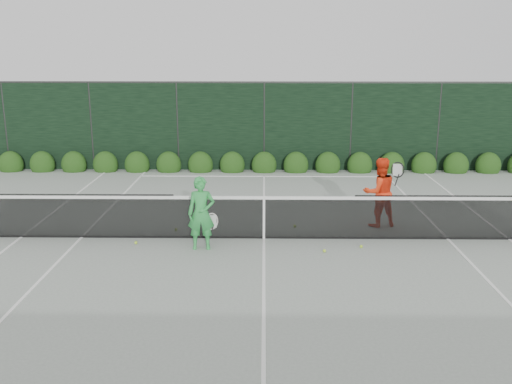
{
  "coord_description": "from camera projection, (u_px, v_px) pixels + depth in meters",
  "views": [
    {
      "loc": [
        -0.0,
        -12.15,
        4.14
      ],
      "look_at": [
        -0.18,
        0.3,
        1.0
      ],
      "focal_mm": 40.0,
      "sensor_mm": 36.0,
      "label": 1
    }
  ],
  "objects": [
    {
      "name": "player_man",
      "position": [
        379.0,
        192.0,
        13.51
      ],
      "size": [
        0.97,
        0.81,
        1.66
      ],
      "rotation": [
        0.0,
        0.0,
        3.39
      ],
      "color": "#FF3A15",
      "rests_on": "ground"
    },
    {
      "name": "player_woman",
      "position": [
        201.0,
        213.0,
        11.97
      ],
      "size": [
        0.64,
        0.41,
        1.56
      ],
      "rotation": [
        0.0,
        0.0,
        0.07
      ],
      "color": "green",
      "rests_on": "ground"
    },
    {
      "name": "hedge_row",
      "position": [
        264.0,
        165.0,
        19.66
      ],
      "size": [
        31.66,
        0.65,
        0.94
      ],
      "color": "#15340E",
      "rests_on": "ground"
    },
    {
      "name": "windscreen_fence",
      "position": [
        264.0,
        206.0,
        9.79
      ],
      "size": [
        32.0,
        21.07,
        3.06
      ],
      "color": "black",
      "rests_on": "ground"
    },
    {
      "name": "tennis_net",
      "position": [
        263.0,
        216.0,
        12.66
      ],
      "size": [
        12.9,
        0.1,
        1.07
      ],
      "color": "black",
      "rests_on": "ground"
    },
    {
      "name": "court_lines",
      "position": [
        264.0,
        238.0,
        12.79
      ],
      "size": [
        11.03,
        23.83,
        0.01
      ],
      "color": "white",
      "rests_on": "ground"
    },
    {
      "name": "tennis_balls",
      "position": [
        257.0,
        238.0,
        12.68
      ],
      "size": [
        4.94,
        1.78,
        0.07
      ],
      "color": "#B2DD31",
      "rests_on": "ground"
    },
    {
      "name": "ground",
      "position": [
        264.0,
        238.0,
        12.79
      ],
      "size": [
        80.0,
        80.0,
        0.0
      ],
      "primitive_type": "plane",
      "color": "gray",
      "rests_on": "ground"
    }
  ]
}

